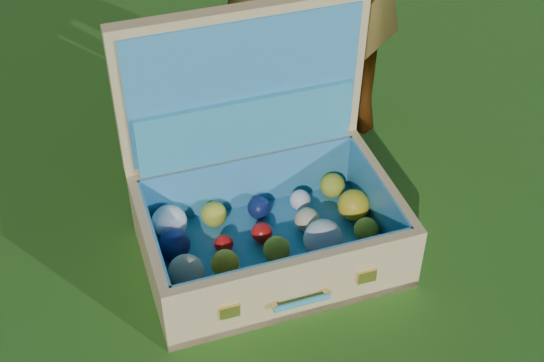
# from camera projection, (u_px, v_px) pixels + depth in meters

# --- Properties ---
(ground) EXTENTS (60.00, 60.00, 0.00)m
(ground) POSITION_uv_depth(u_px,v_px,m) (223.00, 318.00, 1.65)
(ground) COLOR #215114
(ground) RESTS_ON ground
(suitcase) EXTENTS (0.69, 0.60, 0.56)m
(suitcase) POSITION_uv_depth(u_px,v_px,m) (261.00, 191.00, 1.74)
(suitcase) COLOR tan
(suitcase) RESTS_ON ground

